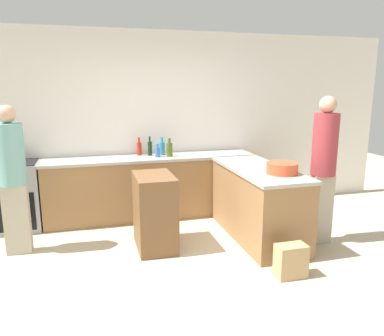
{
  "coord_description": "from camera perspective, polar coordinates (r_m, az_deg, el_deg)",
  "views": [
    {
      "loc": [
        -0.85,
        -3.46,
        1.9
      ],
      "look_at": [
        0.31,
        0.71,
        0.95
      ],
      "focal_mm": 35.0,
      "sensor_mm": 36.0,
      "label": 1
    }
  ],
  "objects": [
    {
      "name": "mixing_bowl",
      "position": [
        4.45,
        13.57,
        -0.04
      ],
      "size": [
        0.36,
        0.36,
        0.13
      ],
      "color": "#DB512D",
      "rests_on": "counter_peninsula"
    },
    {
      "name": "wall_back",
      "position": [
        5.7,
        -6.9,
        6.72
      ],
      "size": [
        8.0,
        0.06,
        2.7
      ],
      "color": "white",
      "rests_on": "ground_plane"
    },
    {
      "name": "person_at_peninsula",
      "position": [
        4.73,
        19.41,
        0.57
      ],
      "size": [
        0.29,
        0.29,
        1.79
      ],
      "color": "#ADA38E",
      "rests_on": "ground_plane"
    },
    {
      "name": "person_by_range",
      "position": [
        4.64,
        -25.69,
        -0.86
      ],
      "size": [
        0.3,
        0.3,
        1.71
      ],
      "color": "#ADA38E",
      "rests_on": "ground_plane"
    },
    {
      "name": "water_bottle_blue",
      "position": [
        5.39,
        -5.28,
        2.47
      ],
      "size": [
        0.07,
        0.07,
        0.19
      ],
      "color": "#386BB7",
      "rests_on": "counter_back"
    },
    {
      "name": "olive_oil_bottle",
      "position": [
        5.42,
        -3.46,
        2.89
      ],
      "size": [
        0.09,
        0.09,
        0.27
      ],
      "color": "#475B1E",
      "rests_on": "counter_back"
    },
    {
      "name": "hot_sauce_bottle",
      "position": [
        5.56,
        -8.05,
        3.02
      ],
      "size": [
        0.07,
        0.07,
        0.26
      ],
      "color": "red",
      "rests_on": "counter_back"
    },
    {
      "name": "range_oven",
      "position": [
        5.57,
        -25.35,
        -3.89
      ],
      "size": [
        0.66,
        0.59,
        0.92
      ],
      "color": "#99999E",
      "rests_on": "ground_plane"
    },
    {
      "name": "counter_peninsula",
      "position": [
        4.86,
        9.93,
        -5.15
      ],
      "size": [
        0.69,
        1.68,
        0.91
      ],
      "color": "olive",
      "rests_on": "ground_plane"
    },
    {
      "name": "counter_back",
      "position": [
        5.55,
        -6.16,
        -2.83
      ],
      "size": [
        3.04,
        0.61,
        0.91
      ],
      "color": "olive",
      "rests_on": "ground_plane"
    },
    {
      "name": "island_table",
      "position": [
        4.48,
        -5.7,
        -6.65
      ],
      "size": [
        0.44,
        0.67,
        0.89
      ],
      "color": "brown",
      "rests_on": "ground_plane"
    },
    {
      "name": "wine_bottle_dark",
      "position": [
        5.51,
        -6.48,
        3.05
      ],
      "size": [
        0.06,
        0.06,
        0.28
      ],
      "color": "black",
      "rests_on": "counter_back"
    },
    {
      "name": "paper_bag",
      "position": [
        4.02,
        14.83,
        -13.53
      ],
      "size": [
        0.31,
        0.18,
        0.34
      ],
      "color": "tan",
      "rests_on": "ground_plane"
    },
    {
      "name": "dish_soap_bottle",
      "position": [
        5.55,
        -4.61,
        3.08
      ],
      "size": [
        0.09,
        0.09,
        0.26
      ],
      "color": "#338CBF",
      "rests_on": "counter_back"
    },
    {
      "name": "ground_plane",
      "position": [
        4.04,
        -1.55,
        -15.71
      ],
      "size": [
        14.0,
        14.0,
        0.0
      ],
      "primitive_type": "plane",
      "color": "beige"
    }
  ]
}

